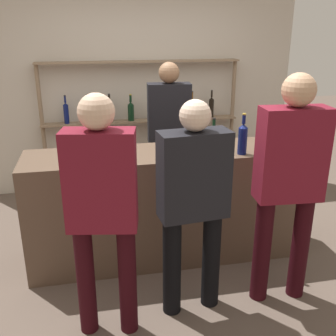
{
  "coord_description": "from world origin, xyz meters",
  "views": [
    {
      "loc": [
        -0.67,
        -3.27,
        2.1
      ],
      "look_at": [
        0.0,
        0.0,
        0.89
      ],
      "focal_mm": 42.0,
      "sensor_mm": 36.0,
      "label": 1
    }
  ],
  "objects_px": {
    "counter_bottle_3": "(205,135)",
    "counter_bottle_4": "(98,143)",
    "customer_left": "(102,203)",
    "customer_center": "(193,196)",
    "counter_bottle_1": "(243,138)",
    "customer_right": "(289,176)",
    "counter_bottle_0": "(213,139)",
    "counter_bottle_2": "(98,137)",
    "server_behind_counter": "(169,127)"
  },
  "relations": [
    {
      "from": "counter_bottle_3",
      "to": "counter_bottle_4",
      "type": "relative_size",
      "value": 0.91
    },
    {
      "from": "customer_left",
      "to": "customer_center",
      "type": "height_order",
      "value": "customer_left"
    },
    {
      "from": "counter_bottle_1",
      "to": "customer_right",
      "type": "height_order",
      "value": "customer_right"
    },
    {
      "from": "counter_bottle_4",
      "to": "customer_right",
      "type": "height_order",
      "value": "customer_right"
    },
    {
      "from": "counter_bottle_1",
      "to": "customer_left",
      "type": "height_order",
      "value": "customer_left"
    },
    {
      "from": "customer_center",
      "to": "customer_right",
      "type": "bearing_deg",
      "value": -95.91
    },
    {
      "from": "counter_bottle_0",
      "to": "counter_bottle_3",
      "type": "xyz_separation_m",
      "value": [
        -0.03,
        0.16,
        0.0
      ]
    },
    {
      "from": "counter_bottle_1",
      "to": "customer_right",
      "type": "xyz_separation_m",
      "value": [
        0.13,
        -0.6,
        -0.13
      ]
    },
    {
      "from": "counter_bottle_0",
      "to": "customer_right",
      "type": "height_order",
      "value": "customer_right"
    },
    {
      "from": "counter_bottle_1",
      "to": "customer_right",
      "type": "bearing_deg",
      "value": -77.4
    },
    {
      "from": "counter_bottle_4",
      "to": "customer_right",
      "type": "xyz_separation_m",
      "value": [
        1.36,
        -0.72,
        -0.12
      ]
    },
    {
      "from": "counter_bottle_1",
      "to": "customer_right",
      "type": "distance_m",
      "value": 0.63
    },
    {
      "from": "counter_bottle_0",
      "to": "customer_center",
      "type": "distance_m",
      "value": 0.8
    },
    {
      "from": "counter_bottle_2",
      "to": "customer_center",
      "type": "relative_size",
      "value": 0.21
    },
    {
      "from": "counter_bottle_2",
      "to": "customer_right",
      "type": "height_order",
      "value": "customer_right"
    },
    {
      "from": "customer_center",
      "to": "counter_bottle_2",
      "type": "bearing_deg",
      "value": 29.48
    },
    {
      "from": "customer_left",
      "to": "counter_bottle_3",
      "type": "bearing_deg",
      "value": -34.65
    },
    {
      "from": "customer_center",
      "to": "counter_bottle_4",
      "type": "bearing_deg",
      "value": 35.92
    },
    {
      "from": "counter_bottle_4",
      "to": "customer_left",
      "type": "distance_m",
      "value": 0.85
    },
    {
      "from": "counter_bottle_0",
      "to": "counter_bottle_3",
      "type": "bearing_deg",
      "value": 100.72
    },
    {
      "from": "counter_bottle_0",
      "to": "counter_bottle_4",
      "type": "relative_size",
      "value": 0.88
    },
    {
      "from": "counter_bottle_1",
      "to": "counter_bottle_4",
      "type": "height_order",
      "value": "counter_bottle_1"
    },
    {
      "from": "counter_bottle_4",
      "to": "customer_center",
      "type": "xyz_separation_m",
      "value": [
        0.63,
        -0.72,
        -0.23
      ]
    },
    {
      "from": "counter_bottle_3",
      "to": "counter_bottle_4",
      "type": "distance_m",
      "value": 0.97
    },
    {
      "from": "customer_right",
      "to": "customer_center",
      "type": "distance_m",
      "value": 0.74
    },
    {
      "from": "counter_bottle_2",
      "to": "customer_left",
      "type": "distance_m",
      "value": 1.03
    },
    {
      "from": "customer_left",
      "to": "counter_bottle_2",
      "type": "bearing_deg",
      "value": 9.63
    },
    {
      "from": "counter_bottle_0",
      "to": "customer_left",
      "type": "distance_m",
      "value": 1.3
    },
    {
      "from": "counter_bottle_1",
      "to": "server_behind_counter",
      "type": "height_order",
      "value": "server_behind_counter"
    },
    {
      "from": "counter_bottle_0",
      "to": "customer_left",
      "type": "bearing_deg",
      "value": -141.38
    },
    {
      "from": "customer_left",
      "to": "customer_right",
      "type": "relative_size",
      "value": 0.96
    },
    {
      "from": "counter_bottle_1",
      "to": "counter_bottle_2",
      "type": "height_order",
      "value": "counter_bottle_1"
    },
    {
      "from": "counter_bottle_1",
      "to": "counter_bottle_3",
      "type": "distance_m",
      "value": 0.37
    },
    {
      "from": "customer_right",
      "to": "counter_bottle_0",
      "type": "bearing_deg",
      "value": 32.15
    },
    {
      "from": "customer_right",
      "to": "server_behind_counter",
      "type": "distance_m",
      "value": 1.86
    },
    {
      "from": "counter_bottle_3",
      "to": "customer_left",
      "type": "relative_size",
      "value": 0.18
    },
    {
      "from": "customer_center",
      "to": "counter_bottle_3",
      "type": "bearing_deg",
      "value": -26.57
    },
    {
      "from": "customer_right",
      "to": "customer_left",
      "type": "bearing_deg",
      "value": 98.8
    },
    {
      "from": "counter_bottle_3",
      "to": "customer_center",
      "type": "relative_size",
      "value": 0.19
    },
    {
      "from": "customer_center",
      "to": "counter_bottle_1",
      "type": "bearing_deg",
      "value": -50.36
    },
    {
      "from": "counter_bottle_2",
      "to": "customer_right",
      "type": "xyz_separation_m",
      "value": [
        1.36,
        -0.91,
        -0.12
      ]
    },
    {
      "from": "counter_bottle_4",
      "to": "customer_center",
      "type": "distance_m",
      "value": 0.98
    },
    {
      "from": "counter_bottle_4",
      "to": "server_behind_counter",
      "type": "relative_size",
      "value": 0.2
    },
    {
      "from": "counter_bottle_0",
      "to": "customer_center",
      "type": "height_order",
      "value": "customer_center"
    },
    {
      "from": "customer_left",
      "to": "counter_bottle_1",
      "type": "bearing_deg",
      "value": -49.55
    },
    {
      "from": "counter_bottle_3",
      "to": "customer_left",
      "type": "bearing_deg",
      "value": -135.23
    },
    {
      "from": "counter_bottle_3",
      "to": "customer_left",
      "type": "height_order",
      "value": "customer_left"
    },
    {
      "from": "counter_bottle_0",
      "to": "counter_bottle_1",
      "type": "distance_m",
      "value": 0.25
    },
    {
      "from": "counter_bottle_4",
      "to": "server_behind_counter",
      "type": "distance_m",
      "value": 1.34
    },
    {
      "from": "counter_bottle_1",
      "to": "counter_bottle_2",
      "type": "bearing_deg",
      "value": 165.86
    }
  ]
}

